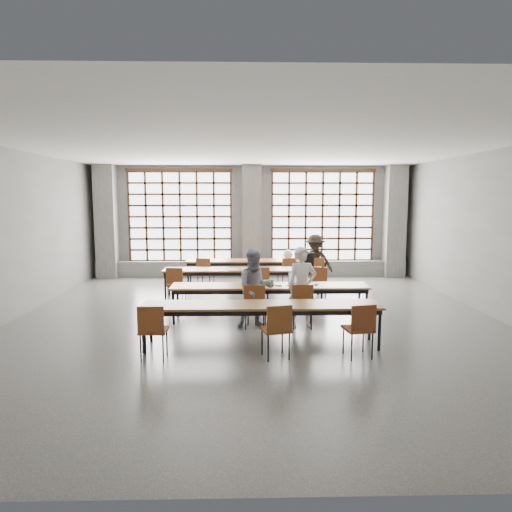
% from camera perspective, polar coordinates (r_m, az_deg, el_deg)
% --- Properties ---
extents(floor, '(11.00, 11.00, 0.00)m').
position_cam_1_polar(floor, '(9.37, -0.07, -8.16)').
color(floor, '#50504D').
rests_on(floor, ground).
extents(ceiling, '(11.00, 11.00, 0.00)m').
position_cam_1_polar(ceiling, '(9.09, -0.07, 13.63)').
color(ceiling, silver).
rests_on(ceiling, floor).
extents(wall_back, '(10.00, 0.00, 10.00)m').
position_cam_1_polar(wall_back, '(14.55, -0.57, 4.37)').
color(wall_back, '#5C5C5A').
rests_on(wall_back, floor).
extents(wall_front, '(10.00, 0.00, 10.00)m').
position_cam_1_polar(wall_front, '(3.62, 1.92, -4.72)').
color(wall_front, '#5C5C5A').
rests_on(wall_front, floor).
extents(wall_left, '(0.00, 11.00, 11.00)m').
position_cam_1_polar(wall_left, '(10.25, -29.28, 2.18)').
color(wall_left, '#5C5C5A').
rests_on(wall_left, floor).
extents(wall_right, '(0.00, 11.00, 11.00)m').
position_cam_1_polar(wall_right, '(10.45, 28.53, 2.31)').
color(wall_right, '#5C5C5A').
rests_on(wall_right, floor).
extents(column_left, '(0.60, 0.55, 3.50)m').
position_cam_1_polar(column_left, '(14.90, -18.17, 4.08)').
color(column_left, '#535351').
rests_on(column_left, floor).
extents(column_mid, '(0.60, 0.55, 3.50)m').
position_cam_1_polar(column_mid, '(14.27, -0.55, 4.31)').
color(column_mid, '#535351').
rests_on(column_mid, floor).
extents(column_right, '(0.60, 0.55, 3.50)m').
position_cam_1_polar(column_right, '(15.03, 16.92, 4.15)').
color(column_right, '#535351').
rests_on(column_right, floor).
extents(window_left, '(3.32, 0.12, 3.00)m').
position_cam_1_polar(window_left, '(14.61, -9.45, 4.87)').
color(window_left, white).
rests_on(window_left, wall_back).
extents(window_right, '(3.32, 0.12, 3.00)m').
position_cam_1_polar(window_right, '(14.67, 8.29, 4.90)').
color(window_right, white).
rests_on(window_right, wall_back).
extents(sill_ledge, '(9.80, 0.35, 0.50)m').
position_cam_1_polar(sill_ledge, '(14.51, -0.55, -1.60)').
color(sill_ledge, '#535351').
rests_on(sill_ledge, floor).
extents(desk_row_a, '(4.00, 0.70, 0.73)m').
position_cam_1_polar(desk_row_a, '(13.01, 0.06, -0.79)').
color(desk_row_a, brown).
rests_on(desk_row_a, floor).
extents(desk_row_b, '(4.00, 0.70, 0.73)m').
position_cam_1_polar(desk_row_b, '(11.42, -1.52, -1.93)').
color(desk_row_b, brown).
rests_on(desk_row_b, floor).
extents(desk_row_c, '(4.00, 0.70, 0.73)m').
position_cam_1_polar(desk_row_c, '(9.32, 1.72, -4.05)').
color(desk_row_c, brown).
rests_on(desk_row_c, floor).
extents(desk_row_d, '(4.00, 0.70, 0.73)m').
position_cam_1_polar(desk_row_d, '(7.70, 0.69, -6.49)').
color(desk_row_d, brown).
rests_on(desk_row_d, floor).
extents(chair_back_left, '(0.52, 0.52, 0.88)m').
position_cam_1_polar(chair_back_left, '(12.46, -6.42, -1.79)').
color(chair_back_left, brown).
rests_on(chair_back_left, floor).
extents(chair_back_mid, '(0.53, 0.53, 0.88)m').
position_cam_1_polar(chair_back_mid, '(12.46, 3.93, -1.76)').
color(chair_back_mid, brown).
rests_on(chair_back_mid, floor).
extents(chair_back_right, '(0.47, 0.48, 0.88)m').
position_cam_1_polar(chair_back_right, '(12.56, 7.51, -1.74)').
color(chair_back_right, brown).
rests_on(chair_back_right, floor).
extents(chair_mid_left, '(0.47, 0.47, 0.88)m').
position_cam_1_polar(chair_mid_left, '(10.95, -10.00, -3.13)').
color(chair_mid_left, maroon).
rests_on(chair_mid_left, floor).
extents(chair_mid_centre, '(0.42, 0.43, 0.88)m').
position_cam_1_polar(chair_mid_centre, '(10.83, 0.59, -3.13)').
color(chair_mid_centre, maroon).
rests_on(chair_mid_centre, floor).
extents(chair_mid_right, '(0.49, 0.49, 0.88)m').
position_cam_1_polar(chair_mid_right, '(10.97, 7.86, -3.07)').
color(chair_mid_right, brown).
rests_on(chair_mid_right, floor).
extents(chair_front_left, '(0.47, 0.48, 0.88)m').
position_cam_1_polar(chair_front_left, '(8.72, -0.10, -5.70)').
color(chair_front_left, brown).
rests_on(chair_front_left, floor).
extents(chair_front_right, '(0.45, 0.46, 0.88)m').
position_cam_1_polar(chair_front_right, '(8.79, 5.83, -5.64)').
color(chair_front_right, brown).
rests_on(chair_front_right, floor).
extents(chair_near_left, '(0.42, 0.43, 0.88)m').
position_cam_1_polar(chair_near_left, '(7.26, -12.82, -8.58)').
color(chair_near_left, maroon).
rests_on(chair_near_left, floor).
extents(chair_near_mid, '(0.51, 0.51, 0.88)m').
position_cam_1_polar(chair_near_mid, '(7.14, 2.65, -8.68)').
color(chair_near_mid, brown).
rests_on(chair_near_mid, floor).
extents(chair_near_right, '(0.48, 0.49, 0.88)m').
position_cam_1_polar(chair_near_right, '(7.34, 12.90, -8.41)').
color(chair_near_right, maroon).
rests_on(chair_near_right, floor).
extents(student_male, '(0.63, 0.47, 1.56)m').
position_cam_1_polar(student_male, '(8.86, 5.79, -3.90)').
color(student_male, white).
rests_on(student_male, floor).
extents(student_female, '(0.83, 0.70, 1.52)m').
position_cam_1_polar(student_female, '(8.80, -0.05, -4.08)').
color(student_female, '#19264C').
rests_on(student_female, floor).
extents(student_back, '(1.07, 0.77, 1.50)m').
position_cam_1_polar(student_back, '(12.65, 7.39, -0.70)').
color(student_back, black).
rests_on(student_back, floor).
extents(laptop_front, '(0.41, 0.37, 0.26)m').
position_cam_1_polar(laptop_front, '(9.45, 5.10, -3.13)').
color(laptop_front, silver).
rests_on(laptop_front, desk_row_c).
extents(laptop_back, '(0.44, 0.41, 0.26)m').
position_cam_1_polar(laptop_back, '(13.20, 5.83, -0.15)').
color(laptop_back, silver).
rests_on(laptop_back, desk_row_a).
extents(mouse, '(0.11, 0.09, 0.04)m').
position_cam_1_polar(mouse, '(9.38, 7.54, -3.51)').
color(mouse, white).
rests_on(mouse, desk_row_c).
extents(green_box, '(0.27, 0.16, 0.09)m').
position_cam_1_polar(green_box, '(9.38, 1.39, -3.29)').
color(green_box, '#34832B').
rests_on(green_box, desk_row_c).
extents(phone, '(0.14, 0.10, 0.01)m').
position_cam_1_polar(phone, '(9.22, 2.88, -3.72)').
color(phone, black).
rests_on(phone, desk_row_c).
extents(paper_sheet_a, '(0.36, 0.31, 0.00)m').
position_cam_1_polar(paper_sheet_a, '(11.48, -4.52, -1.57)').
color(paper_sheet_a, white).
rests_on(paper_sheet_a, desk_row_b).
extents(paper_sheet_b, '(0.34, 0.29, 0.00)m').
position_cam_1_polar(paper_sheet_b, '(11.37, -3.04, -1.64)').
color(paper_sheet_b, white).
rests_on(paper_sheet_b, desk_row_b).
extents(paper_sheet_c, '(0.34, 0.28, 0.00)m').
position_cam_1_polar(paper_sheet_c, '(11.41, -1.02, -1.60)').
color(paper_sheet_c, silver).
rests_on(paper_sheet_c, desk_row_b).
extents(backpack, '(0.34, 0.23, 0.40)m').
position_cam_1_polar(backpack, '(11.54, 6.44, -0.55)').
color(backpack, black).
rests_on(backpack, desk_row_b).
extents(plastic_bag, '(0.32, 0.29, 0.29)m').
position_cam_1_polar(plastic_bag, '(13.09, 4.00, 0.16)').
color(plastic_bag, silver).
rests_on(plastic_bag, desk_row_a).
extents(red_pouch, '(0.20, 0.09, 0.06)m').
position_cam_1_polar(red_pouch, '(7.34, -12.68, -8.69)').
color(red_pouch, '#AD1515').
rests_on(red_pouch, chair_near_left).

